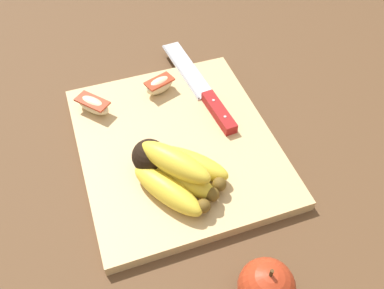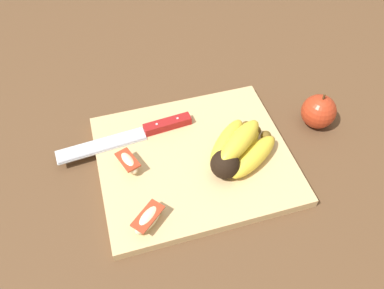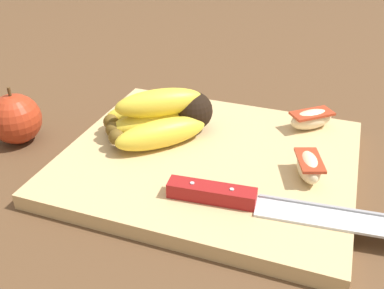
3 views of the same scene
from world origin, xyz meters
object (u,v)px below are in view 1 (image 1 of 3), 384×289
(banana_bunch, at_px, (174,171))
(apple_wedge_middle, at_px, (93,105))
(chefs_knife, at_px, (207,96))
(apple_wedge_near, at_px, (160,85))
(whole_apple, at_px, (266,287))

(banana_bunch, relative_size, apple_wedge_middle, 2.37)
(banana_bunch, distance_m, chefs_knife, 0.20)
(banana_bunch, relative_size, apple_wedge_near, 2.56)
(banana_bunch, relative_size, chefs_knife, 0.57)
(chefs_knife, bearing_deg, apple_wedge_near, -122.22)
(chefs_knife, bearing_deg, apple_wedge_middle, -100.13)
(banana_bunch, relative_size, whole_apple, 1.89)
(apple_wedge_near, bearing_deg, apple_wedge_middle, -84.70)
(apple_wedge_middle, relative_size, whole_apple, 0.80)
(chefs_knife, xyz_separation_m, apple_wedge_near, (-0.05, -0.08, 0.01))
(banana_bunch, bearing_deg, whole_apple, 15.60)
(apple_wedge_near, bearing_deg, banana_bunch, -10.12)
(apple_wedge_near, bearing_deg, chefs_knife, 57.78)
(chefs_knife, distance_m, whole_apple, 0.37)
(chefs_knife, distance_m, apple_wedge_near, 0.09)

